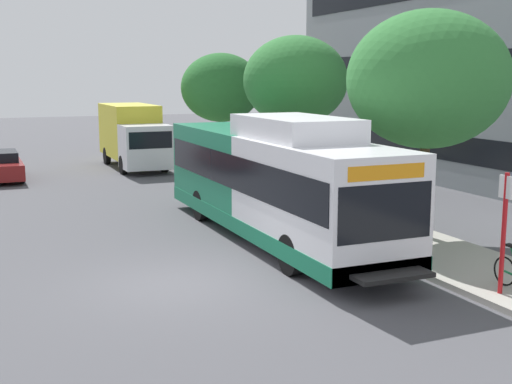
% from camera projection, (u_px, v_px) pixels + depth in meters
% --- Properties ---
extents(ground_plane, '(120.00, 120.00, 0.00)m').
position_uv_depth(ground_plane, '(109.00, 218.00, 22.66)').
color(ground_plane, '#4C4C51').
extents(sidewalk_curb, '(3.00, 56.00, 0.14)m').
position_uv_depth(sidewalk_curb, '(320.00, 210.00, 23.55)').
color(sidewalk_curb, '#A8A399').
rests_on(sidewalk_curb, ground).
extents(transit_bus, '(2.58, 12.25, 3.65)m').
position_uv_depth(transit_bus, '(273.00, 181.00, 19.48)').
color(transit_bus, white).
rests_on(transit_bus, ground).
extents(bus_stop_sign_pole, '(0.10, 0.36, 2.60)m').
position_uv_depth(bus_stop_sign_pole, '(504.00, 224.00, 14.09)').
color(bus_stop_sign_pole, red).
rests_on(bus_stop_sign_pole, sidewalk_curb).
extents(street_tree_near_stop, '(4.54, 4.54, 6.41)m').
position_uv_depth(street_tree_near_stop, '(428.00, 80.00, 18.74)').
color(street_tree_near_stop, '#4C3823').
rests_on(street_tree_near_stop, sidewalk_curb).
extents(street_tree_mid_block, '(4.08, 4.08, 6.15)m').
position_uv_depth(street_tree_mid_block, '(295.00, 81.00, 26.15)').
color(street_tree_mid_block, '#4C3823').
rests_on(street_tree_mid_block, sidewalk_curb).
extents(street_tree_far_block, '(4.18, 4.18, 5.77)m').
position_uv_depth(street_tree_far_block, '(221.00, 88.00, 34.84)').
color(street_tree_far_block, '#4C3823').
rests_on(street_tree_far_block, sidewalk_curb).
extents(parked_car_far_lane, '(1.80, 4.50, 1.33)m').
position_uv_depth(parked_car_far_lane, '(1.00, 166.00, 30.80)').
color(parked_car_far_lane, maroon).
rests_on(parked_car_far_lane, ground).
extents(box_truck_background, '(2.32, 7.01, 3.25)m').
position_uv_depth(box_truck_background, '(133.00, 134.00, 34.85)').
color(box_truck_background, silver).
rests_on(box_truck_background, ground).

